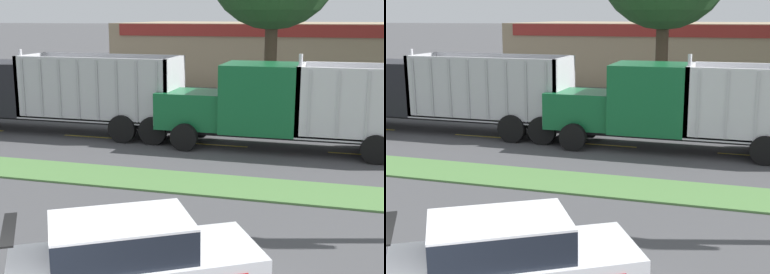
{
  "view_description": "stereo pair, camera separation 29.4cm",
  "coord_description": "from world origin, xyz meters",
  "views": [
    {
      "loc": [
        3.97,
        -5.14,
        4.94
      ],
      "look_at": [
        0.13,
        8.57,
        1.69
      ],
      "focal_mm": 50.0,
      "sensor_mm": 36.0,
      "label": 1
    },
    {
      "loc": [
        4.25,
        -5.06,
        4.94
      ],
      "look_at": [
        0.13,
        8.57,
        1.69
      ],
      "focal_mm": 50.0,
      "sensor_mm": 36.0,
      "label": 2
    }
  ],
  "objects": [
    {
      "name": "centre_line_3",
      "position": [
        -5.93,
        14.59,
        0.0
      ],
      "size": [
        2.4,
        0.14,
        0.01
      ],
      "primitive_type": "cube",
      "color": "yellow",
      "rests_on": "ground_plane"
    },
    {
      "name": "rally_car",
      "position": [
        0.78,
        2.54,
        0.87
      ],
      "size": [
        4.46,
        3.64,
        1.72
      ],
      "color": "white",
      "rests_on": "ground_plane"
    },
    {
      "name": "dump_truck_lead",
      "position": [
        -9.34,
        15.18,
        1.6
      ],
      "size": [
        11.99,
        2.7,
        3.57
      ],
      "color": "black",
      "rests_on": "ground_plane"
    },
    {
      "name": "centre_line_5",
      "position": [
        4.87,
        14.59,
        0.0
      ],
      "size": [
        2.4,
        0.14,
        0.01
      ],
      "primitive_type": "cube",
      "color": "yellow",
      "rests_on": "ground_plane"
    },
    {
      "name": "centre_line_4",
      "position": [
        -0.53,
        14.59,
        0.0
      ],
      "size": [
        2.4,
        0.14,
        0.01
      ],
      "primitive_type": "cube",
      "color": "yellow",
      "rests_on": "ground_plane"
    },
    {
      "name": "dump_truck_mid",
      "position": [
        1.85,
        14.62,
        1.6
      ],
      "size": [
        11.09,
        2.74,
        3.63
      ],
      "color": "black",
      "rests_on": "ground_plane"
    },
    {
      "name": "grass_verge",
      "position": [
        0.0,
        9.57,
        0.03
      ],
      "size": [
        120.0,
        2.04,
        0.06
      ],
      "primitive_type": "cube",
      "color": "#517F42",
      "rests_on": "ground_plane"
    },
    {
      "name": "store_building_backdrop",
      "position": [
        5.09,
        36.96,
        2.19
      ],
      "size": [
        34.91,
        12.1,
        4.38
      ],
      "color": "#9E896B",
      "rests_on": "ground_plane"
    }
  ]
}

